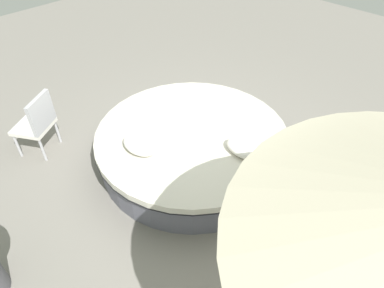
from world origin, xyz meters
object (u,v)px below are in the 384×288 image
Objects in this scene: round_bed at (192,146)px; throw_pillow_1 at (244,148)px; throw_pillow_0 at (140,144)px; patio_chair at (37,121)px.

throw_pillow_1 is at bearing -168.11° from round_bed.
throw_pillow_0 reaches higher than round_bed.
round_bed is 2.32m from patio_chair.
throw_pillow_0 is at bearing 40.79° from throw_pillow_1.
round_bed is 0.88m from throw_pillow_1.
throw_pillow_1 is at bearing -89.95° from patio_chair.
throw_pillow_1 is 3.04m from patio_chair.
round_bed is at bearing -108.96° from throw_pillow_0.
round_bed is 0.85m from throw_pillow_0.
throw_pillow_1 is (-1.04, -0.90, 0.01)m from throw_pillow_0.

